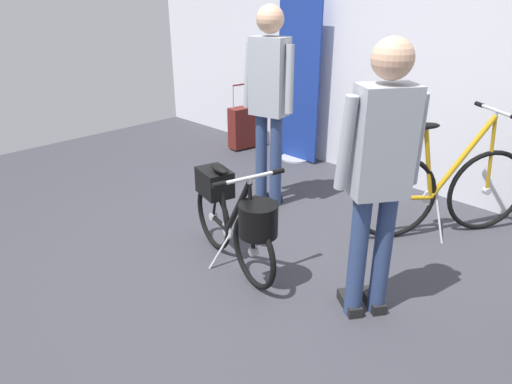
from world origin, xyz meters
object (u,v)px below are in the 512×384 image
at_px(floor_banner_stand, 298,89).
at_px(display_bike_right, 442,190).
at_px(visitor_browsing, 269,95).
at_px(rolling_suitcase, 243,127).
at_px(folding_bike_foreground, 235,216).
at_px(visitor_near_wall, 380,170).

height_order(floor_banner_stand, display_bike_right, floor_banner_stand).
relative_size(floor_banner_stand, display_bike_right, 1.46).
bearing_deg(floor_banner_stand, visitor_browsing, -61.11).
height_order(visitor_browsing, rolling_suitcase, visitor_browsing).
distance_m(floor_banner_stand, display_bike_right, 2.21).
height_order(folding_bike_foreground, visitor_near_wall, visitor_near_wall).
distance_m(visitor_near_wall, rolling_suitcase, 3.53).
relative_size(folding_bike_foreground, display_bike_right, 0.88).
relative_size(floor_banner_stand, folding_bike_foreground, 1.66).
height_order(display_bike_right, rolling_suitcase, display_bike_right).
xyz_separation_m(floor_banner_stand, display_bike_right, (2.08, -0.60, -0.46)).
height_order(floor_banner_stand, folding_bike_foreground, floor_banner_stand).
bearing_deg(rolling_suitcase, visitor_browsing, -35.50).
xyz_separation_m(display_bike_right, visitor_browsing, (-1.44, -0.57, 0.65)).
bearing_deg(display_bike_right, floor_banner_stand, 163.97).
xyz_separation_m(folding_bike_foreground, rolling_suitcase, (-2.01, 2.00, -0.15)).
relative_size(floor_banner_stand, visitor_browsing, 1.04).
bearing_deg(folding_bike_foreground, visitor_near_wall, 13.91).
relative_size(floor_banner_stand, rolling_suitcase, 2.27).
distance_m(floor_banner_stand, visitor_near_wall, 2.95).
distance_m(display_bike_right, visitor_near_wall, 1.46).
bearing_deg(floor_banner_stand, visitor_near_wall, -40.85).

